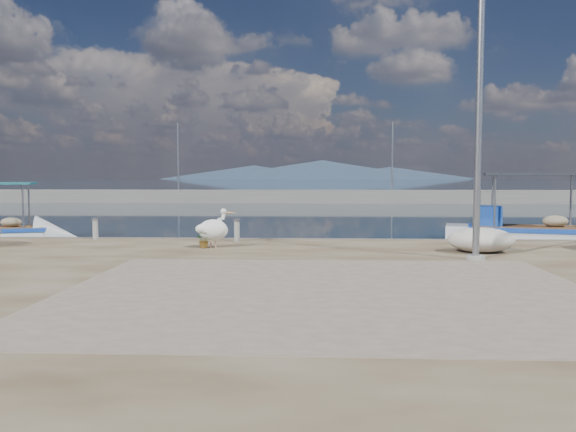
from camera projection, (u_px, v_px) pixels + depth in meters
The scene contains 12 objects.
ground at pixel (280, 286), 12.56m from camera, with size 1400.00×1400.00×0.00m, color #162635.
quay at pixel (250, 364), 6.56m from camera, with size 44.00×22.00×0.50m, color #49351F.
quay_patch at pixel (329, 291), 9.49m from camera, with size 9.00×7.00×0.01m, color gray.
breakwater at pixel (306, 196), 52.38m from camera, with size 120.00×2.20×7.50m.
mountains at pixel (317, 171), 659.44m from camera, with size 370.00×280.00×22.00m.
boat_right at pixel (531, 237), 20.60m from camera, with size 6.57×3.53×3.01m.
pelican at pixel (214, 229), 15.28m from camera, with size 1.13×0.75×1.07m.
lamp_post at pixel (479, 118), 12.92m from camera, with size 0.44×0.96×7.00m.
bollard_near at pixel (237, 229), 16.85m from camera, with size 0.22×0.22×0.68m.
bollard_far at pixel (95, 228), 17.36m from camera, with size 0.22×0.22×0.67m.
potted_plant at pixel (204, 240), 15.24m from camera, with size 0.40×0.35×0.45m, color #33722D.
net_pile_d at pixel (481, 240), 14.39m from camera, with size 1.70×1.28×0.64m, color silver.
Camera 1 is at (0.74, -12.40, 2.43)m, focal length 35.00 mm.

